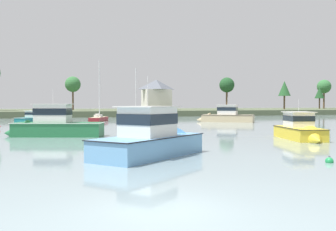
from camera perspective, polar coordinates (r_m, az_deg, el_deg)
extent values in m
plane|color=gray|center=(11.85, -0.79, -13.27)|extent=(530.82, 530.82, 0.00)
cube|color=#4C563D|center=(112.84, -16.92, 0.44)|extent=(238.87, 49.37, 1.39)
cube|color=#196B70|center=(65.61, -19.18, -0.87)|extent=(5.01, 5.98, 1.46)
cone|color=#196B70|center=(68.06, -17.72, -0.77)|extent=(2.38, 2.37, 1.74)
cube|color=silver|center=(65.59, -19.18, -0.27)|extent=(5.14, 6.13, 0.05)
cube|color=silver|center=(65.86, -19.01, 0.20)|extent=(2.43, 2.55, 0.99)
cube|color=#19232D|center=(65.85, -19.01, 0.29)|extent=(2.48, 2.60, 0.36)
cube|color=beige|center=(65.84, -19.01, 0.65)|extent=(2.78, 2.89, 0.06)
cylinder|color=silver|center=(65.84, -19.02, 1.08)|extent=(0.03, 0.03, 0.92)
cube|color=#669ECC|center=(22.81, -2.72, -5.33)|extent=(7.75, 7.01, 1.85)
cone|color=#669ECC|center=(26.01, 2.17, -4.46)|extent=(3.28, 3.34, 2.57)
cube|color=black|center=(22.72, -2.72, -3.08)|extent=(7.94, 7.20, 0.05)
cube|color=silver|center=(22.54, -2.95, -0.91)|extent=(3.58, 3.50, 1.67)
cube|color=#19232D|center=(22.53, -2.95, -0.49)|extent=(3.65, 3.57, 0.60)
cube|color=beige|center=(22.52, -2.95, 1.29)|extent=(4.06, 4.00, 0.06)
cylinder|color=silver|center=(22.53, -2.95, 3.56)|extent=(0.03, 0.03, 1.73)
cube|color=tan|center=(66.85, 8.68, -0.70)|extent=(8.51, 7.42, 1.91)
cone|color=tan|center=(67.71, 5.12, -0.65)|extent=(3.45, 3.48, 2.55)
cube|color=black|center=(66.82, 8.68, 0.10)|extent=(8.72, 7.61, 0.05)
cube|color=silver|center=(66.81, 8.63, 0.81)|extent=(3.82, 3.67, 1.61)
cube|color=#19232D|center=(66.81, 8.63, 0.95)|extent=(3.90, 3.74, 0.58)
cube|color=beige|center=(66.81, 8.63, 1.53)|extent=(4.34, 4.18, 0.06)
cylinder|color=silver|center=(66.81, 8.63, 2.13)|extent=(0.03, 0.03, 1.35)
cube|color=maroon|center=(68.69, -10.03, -0.78)|extent=(4.36, 7.28, 1.26)
cube|color=#CCB78E|center=(68.67, -10.03, -0.24)|extent=(3.99, 6.81, 0.04)
cube|color=silver|center=(68.31, -10.10, -0.05)|extent=(1.66, 1.89, 0.43)
cylinder|color=silver|center=(69.23, -9.94, 3.85)|extent=(0.14, 0.14, 9.80)
cylinder|color=silver|center=(67.82, -10.20, 0.20)|extent=(1.18, 2.69, 0.11)
cylinder|color=silver|center=(67.82, -10.20, 0.24)|extent=(1.10, 2.43, 0.14)
cylinder|color=#999999|center=(70.62, -9.67, 3.79)|extent=(1.10, 2.66, 9.76)
cube|color=gold|center=(35.95, 18.46, -2.89)|extent=(4.05, 6.96, 1.60)
cone|color=gold|center=(32.92, 20.53, -3.33)|extent=(2.53, 2.35, 2.11)
cube|color=black|center=(35.90, 18.47, -1.67)|extent=(4.18, 7.11, 0.05)
cube|color=silver|center=(35.98, 18.42, -0.59)|extent=(2.47, 2.88, 1.28)
cube|color=#19232D|center=(35.97, 18.42, -0.38)|extent=(2.52, 2.93, 0.46)
cube|color=beige|center=(35.96, 18.43, 0.48)|extent=(2.84, 3.24, 0.06)
cylinder|color=silver|center=(35.95, 18.43, 1.41)|extent=(0.03, 0.03, 1.11)
cube|color=#236B3D|center=(38.43, -15.58, -2.49)|extent=(8.61, 5.37, 2.02)
cone|color=#236B3D|center=(39.76, -21.22, -2.40)|extent=(2.99, 3.15, 2.54)
cube|color=silver|center=(38.37, -15.59, -1.03)|extent=(8.80, 5.53, 0.05)
cube|color=silver|center=(38.49, -16.34, 0.29)|extent=(3.60, 3.13, 1.71)
cube|color=#19232D|center=(38.48, -16.34, 0.54)|extent=(3.67, 3.20, 0.61)
cube|color=beige|center=(38.48, -16.35, 1.60)|extent=(4.06, 3.60, 0.06)
cylinder|color=silver|center=(38.48, -16.36, 2.70)|extent=(0.03, 0.03, 1.41)
cube|color=beige|center=(84.10, -4.97, -0.31)|extent=(7.33, 5.63, 1.27)
cube|color=#CCB78E|center=(84.08, -4.97, 0.14)|extent=(6.83, 5.19, 0.04)
cube|color=silver|center=(83.81, -5.14, 0.30)|extent=(2.07, 1.97, 0.44)
cylinder|color=silver|center=(84.52, -4.70, 3.55)|extent=(0.15, 0.15, 9.99)
cylinder|color=silver|center=(83.44, -5.39, 0.51)|extent=(2.56, 1.66, 0.12)
cylinder|color=silver|center=(83.44, -5.39, 0.55)|extent=(2.32, 1.52, 0.14)
cylinder|color=#999999|center=(85.58, -4.01, 3.51)|extent=(2.52, 1.58, 9.95)
sphere|color=#1E8C47|center=(22.18, 22.37, -6.16)|extent=(0.42, 0.42, 0.42)
torus|color=#333338|center=(22.15, 22.38, -5.53)|extent=(0.12, 0.12, 0.02)
sphere|color=white|center=(40.92, -3.06, -2.47)|extent=(0.47, 0.47, 0.47)
torus|color=#333338|center=(40.90, -3.06, -2.08)|extent=(0.12, 0.12, 0.02)
cylinder|color=brown|center=(140.42, 21.12, 2.07)|extent=(0.43, 0.43, 5.65)
cone|color=#1E4723|center=(140.46, 21.14, 3.13)|extent=(3.16, 3.16, 3.86)
cylinder|color=brown|center=(106.67, -13.63, 2.35)|extent=(0.44, 0.44, 5.91)
sphere|color=#336B38|center=(106.79, -13.65, 4.43)|extent=(4.10, 4.10, 4.10)
cylinder|color=brown|center=(114.26, 8.53, 2.39)|extent=(0.55, 0.55, 6.12)
sphere|color=#1E4723|center=(114.38, 8.54, 4.41)|extent=(4.33, 4.33, 4.33)
cylinder|color=brown|center=(147.63, 21.69, 2.23)|extent=(0.58, 0.58, 6.63)
sphere|color=#336B38|center=(147.75, 21.70, 3.93)|extent=(4.79, 4.79, 4.79)
cylinder|color=brown|center=(123.91, 16.53, 2.39)|extent=(0.49, 0.49, 6.61)
cone|color=#235128|center=(123.98, 16.54, 3.79)|extent=(3.66, 3.66, 4.47)
cube|color=silver|center=(110.63, -1.70, 2.32)|extent=(7.22, 6.31, 5.70)
pyramid|color=#565B66|center=(110.76, -1.70, 4.51)|extent=(7.79, 6.82, 2.75)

